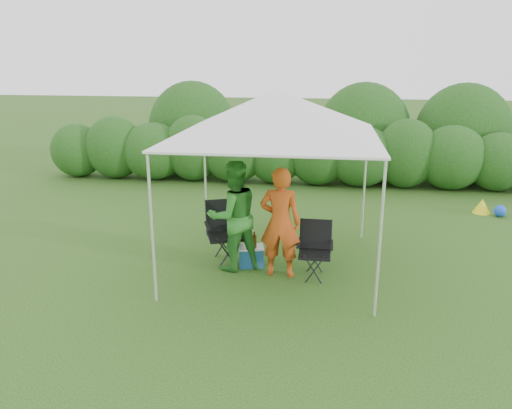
# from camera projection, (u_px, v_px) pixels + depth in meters

# --- Properties ---
(ground) EXTENTS (70.00, 70.00, 0.00)m
(ground) POSITION_uv_depth(u_px,v_px,m) (271.00, 277.00, 7.75)
(ground) COLOR #335C1D
(hedge) EXTENTS (13.97, 1.53, 1.80)m
(hedge) POSITION_uv_depth(u_px,v_px,m) (298.00, 154.00, 13.21)
(hedge) COLOR #245319
(hedge) RESTS_ON ground
(canopy) EXTENTS (3.10, 3.10, 2.83)m
(canopy) POSITION_uv_depth(u_px,v_px,m) (276.00, 114.00, 7.53)
(canopy) COLOR silver
(canopy) RESTS_ON ground
(chair_right) EXTENTS (0.55, 0.49, 0.88)m
(chair_right) POSITION_uv_depth(u_px,v_px,m) (315.00, 246.00, 7.69)
(chair_right) COLOR black
(chair_right) RESTS_ON ground
(chair_left) EXTENTS (0.75, 0.72, 1.01)m
(chair_left) POSITION_uv_depth(u_px,v_px,m) (224.00, 227.00, 8.29)
(chair_left) COLOR black
(chair_left) RESTS_ON ground
(man) EXTENTS (0.65, 0.45, 1.73)m
(man) POSITION_uv_depth(u_px,v_px,m) (280.00, 222.00, 7.60)
(man) COLOR #C14715
(man) RESTS_ON ground
(woman) EXTENTS (1.08, 1.02, 1.77)m
(woman) POSITION_uv_depth(u_px,v_px,m) (234.00, 216.00, 7.85)
(woman) COLOR #2F822A
(woman) RESTS_ON ground
(cooler) EXTENTS (0.46, 0.38, 0.34)m
(cooler) POSITION_uv_depth(u_px,v_px,m) (251.00, 256.00, 8.13)
(cooler) COLOR navy
(cooler) RESTS_ON ground
(bottle) EXTENTS (0.07, 0.07, 0.27)m
(bottle) POSITION_uv_depth(u_px,v_px,m) (254.00, 240.00, 8.00)
(bottle) COLOR #592D0C
(bottle) RESTS_ON cooler
(lawn_toy) EXTENTS (0.63, 0.53, 0.32)m
(lawn_toy) POSITION_uv_depth(u_px,v_px,m) (487.00, 207.00, 10.83)
(lawn_toy) COLOR yellow
(lawn_toy) RESTS_ON ground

